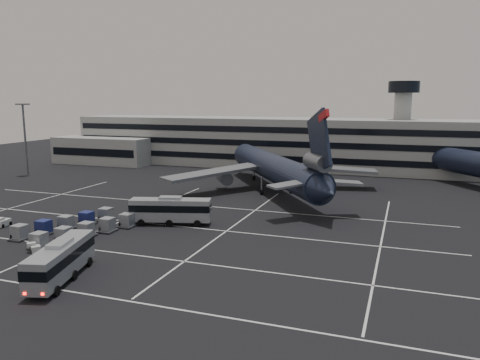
{
  "coord_description": "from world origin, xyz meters",
  "views": [
    {
      "loc": [
        36.48,
        -58.53,
        19.34
      ],
      "look_at": [
        8.63,
        19.46,
        5.0
      ],
      "focal_mm": 35.0,
      "sensor_mm": 36.0,
      "label": 1
    }
  ],
  "objects_px": {
    "tug_a": "(3,222)",
    "trijet_main": "(275,168)",
    "bus_far": "(171,209)",
    "uld_cluster": "(76,226)",
    "bus_near": "(61,259)"
  },
  "relations": [
    {
      "from": "trijet_main",
      "to": "tug_a",
      "type": "height_order",
      "value": "trijet_main"
    },
    {
      "from": "bus_far",
      "to": "uld_cluster",
      "type": "xyz_separation_m",
      "value": [
        -10.74,
        -9.09,
        -1.39
      ]
    },
    {
      "from": "trijet_main",
      "to": "bus_near",
      "type": "bearing_deg",
      "value": -132.88
    },
    {
      "from": "bus_near",
      "to": "uld_cluster",
      "type": "distance_m",
      "value": 18.49
    },
    {
      "from": "trijet_main",
      "to": "uld_cluster",
      "type": "xyz_separation_m",
      "value": [
        -19.24,
        -38.85,
        -4.22
      ]
    },
    {
      "from": "trijet_main",
      "to": "bus_near",
      "type": "height_order",
      "value": "trijet_main"
    },
    {
      "from": "bus_near",
      "to": "uld_cluster",
      "type": "relative_size",
      "value": 0.69
    },
    {
      "from": "tug_a",
      "to": "bus_far",
      "type": "bearing_deg",
      "value": 15.06
    },
    {
      "from": "trijet_main",
      "to": "tug_a",
      "type": "bearing_deg",
      "value": -162.71
    },
    {
      "from": "trijet_main",
      "to": "bus_far",
      "type": "height_order",
      "value": "trijet_main"
    },
    {
      "from": "bus_far",
      "to": "trijet_main",
      "type": "bearing_deg",
      "value": -32.36
    },
    {
      "from": "tug_a",
      "to": "trijet_main",
      "type": "bearing_deg",
      "value": 43.34
    },
    {
      "from": "bus_near",
      "to": "tug_a",
      "type": "distance_m",
      "value": 27.56
    },
    {
      "from": "trijet_main",
      "to": "bus_far",
      "type": "xyz_separation_m",
      "value": [
        -8.5,
        -29.77,
        -2.83
      ]
    },
    {
      "from": "trijet_main",
      "to": "bus_far",
      "type": "bearing_deg",
      "value": -139.51
    }
  ]
}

